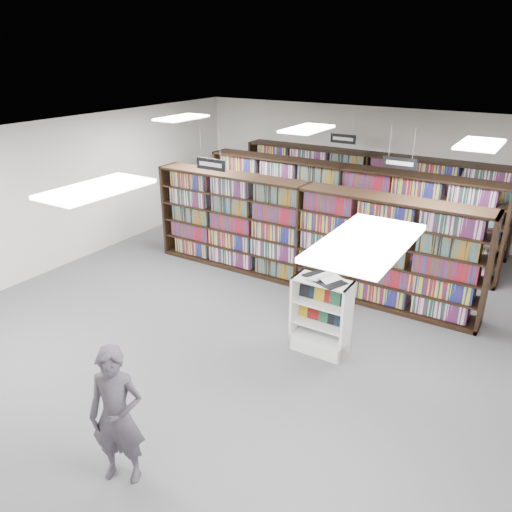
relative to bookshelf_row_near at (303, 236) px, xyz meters
The scene contains 18 objects.
floor 2.26m from the bookshelf_row_near, 90.00° to the right, with size 12.00×12.00×0.00m, color #4F4F54.
ceiling 2.94m from the bookshelf_row_near, 90.00° to the right, with size 10.00×12.00×0.10m, color white.
wall_back 4.04m from the bookshelf_row_near, 90.00° to the left, with size 10.00×0.10×3.20m, color silver.
wall_left 5.41m from the bookshelf_row_near, 158.20° to the right, with size 0.10×12.00×3.20m, color silver.
bookshelf_row_near is the anchor object (origin of this frame).
bookshelf_row_mid 2.00m from the bookshelf_row_near, 90.00° to the left, with size 7.00×0.60×2.10m.
bookshelf_row_far 3.70m from the bookshelf_row_near, 90.00° to the left, with size 7.00×0.60×2.10m.
aisle_sign_left 2.33m from the bookshelf_row_near, 146.29° to the right, with size 0.65×0.02×0.80m.
aisle_sign_right 2.33m from the bookshelf_row_near, 33.67° to the left, with size 0.65×0.02×0.80m.
aisle_sign_center 3.38m from the bookshelf_row_near, 99.46° to the left, with size 0.65×0.02×0.80m.
troffer_front_center 5.43m from the bookshelf_row_near, 90.00° to the right, with size 0.60×1.20×0.04m, color white.
troffer_front_right 6.20m from the bookshelf_row_near, 59.04° to the right, with size 0.60×1.20×0.04m, color white.
troffer_back_left 3.67m from the bookshelf_row_near, behind, with size 0.60×1.20×0.04m, color white.
troffer_back_center 2.11m from the bookshelf_row_near, ahead, with size 0.60×1.20×0.04m, color white.
troffer_back_right 3.67m from the bookshelf_row_near, ahead, with size 0.60×1.20×0.04m, color white.
endcap_display 2.56m from the bookshelf_row_near, 55.78° to the right, with size 0.91×0.46×1.27m.
open_book 2.52m from the bookshelf_row_near, 55.94° to the right, with size 0.75×0.60×0.13m.
shopper 5.66m from the bookshelf_row_near, 83.86° to the right, with size 0.62×0.41×1.70m, color #49444E.
Camera 1 is at (4.17, -6.49, 4.55)m, focal length 35.00 mm.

